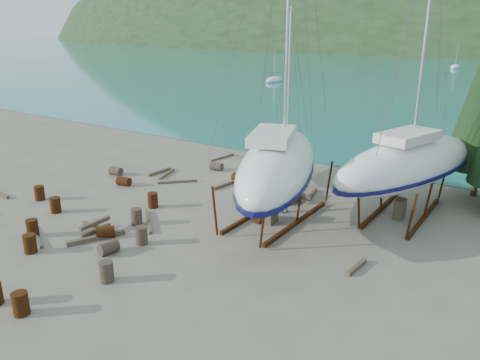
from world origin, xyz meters
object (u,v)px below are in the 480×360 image
Objects in this scene: large_sailboat_far at (408,163)px; worker at (286,199)px; small_sailboat_shore at (284,152)px; large_sailboat_near at (277,164)px.

worker is (-5.49, -3.34, -2.17)m from large_sailboat_far.
small_sailboat_shore is at bearing -177.02° from large_sailboat_far.
large_sailboat_near is at bearing -71.21° from small_sailboat_shore.
large_sailboat_far is 1.64× the size of small_sailboat_shore.
worker is (3.20, -5.48, -1.03)m from small_sailboat_shore.
small_sailboat_shore is at bearing 95.56° from large_sailboat_near.
large_sailboat_near is 7.47m from small_sailboat_shore.
large_sailboat_near is 1.05× the size of large_sailboat_far.
large_sailboat_near is 1.73× the size of small_sailboat_shore.
small_sailboat_shore is at bearing 48.56° from worker.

